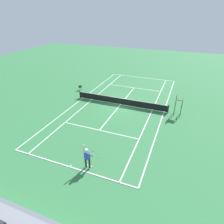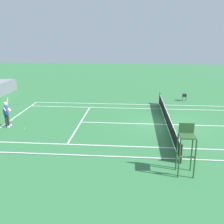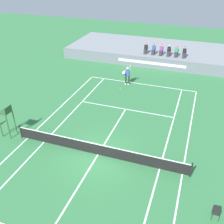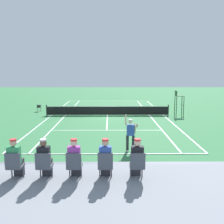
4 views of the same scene
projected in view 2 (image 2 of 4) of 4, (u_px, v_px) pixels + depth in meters
ground_plane at (167, 125)px, 19.01m from camera, size 80.00×80.00×0.00m
court at (167, 125)px, 19.01m from camera, size 11.08×23.88×0.03m
net at (167, 118)px, 18.86m from camera, size 11.98×0.10×1.07m
tennis_player at (7, 113)px, 18.33m from camera, size 0.76×0.63×2.08m
tennis_ball at (25, 128)px, 18.19m from camera, size 0.07×0.07×0.07m
umpire_chair at (186, 143)px, 11.96m from camera, size 0.77×0.77×2.44m
ball_hopper at (184, 95)px, 25.67m from camera, size 0.36×0.36×0.70m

